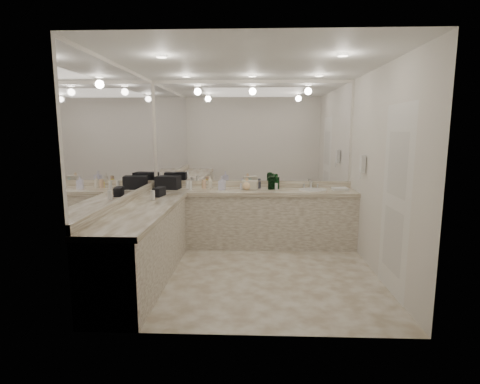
{
  "coord_description": "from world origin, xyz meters",
  "views": [
    {
      "loc": [
        0.04,
        -4.6,
        1.81
      ],
      "look_at": [
        -0.15,
        0.4,
        0.99
      ],
      "focal_mm": 28.0,
      "sensor_mm": 36.0,
      "label": 1
    }
  ],
  "objects_px": {
    "wall_phone": "(363,164)",
    "black_toiletry_bag": "(168,182)",
    "cream_cosmetic_case": "(250,185)",
    "soap_bottle_b": "(222,183)",
    "sink": "(313,190)",
    "hand_towel": "(340,189)",
    "soap_bottle_a": "(210,182)",
    "soap_bottle_c": "(247,184)"
  },
  "relations": [
    {
      "from": "soap_bottle_b",
      "to": "soap_bottle_c",
      "type": "relative_size",
      "value": 1.14
    },
    {
      "from": "soap_bottle_a",
      "to": "black_toiletry_bag",
      "type": "bearing_deg",
      "value": -173.91
    },
    {
      "from": "cream_cosmetic_case",
      "to": "soap_bottle_b",
      "type": "bearing_deg",
      "value": -164.08
    },
    {
      "from": "cream_cosmetic_case",
      "to": "hand_towel",
      "type": "bearing_deg",
      "value": 7.06
    },
    {
      "from": "wall_phone",
      "to": "black_toiletry_bag",
      "type": "distance_m",
      "value": 2.95
    },
    {
      "from": "sink",
      "to": "wall_phone",
      "type": "bearing_deg",
      "value": -39.57
    },
    {
      "from": "wall_phone",
      "to": "black_toiletry_bag",
      "type": "bearing_deg",
      "value": 169.76
    },
    {
      "from": "soap_bottle_a",
      "to": "sink",
      "type": "bearing_deg",
      "value": -3.21
    },
    {
      "from": "cream_cosmetic_case",
      "to": "soap_bottle_c",
      "type": "relative_size",
      "value": 1.23
    },
    {
      "from": "wall_phone",
      "to": "soap_bottle_b",
      "type": "bearing_deg",
      "value": 167.65
    },
    {
      "from": "soap_bottle_c",
      "to": "soap_bottle_b",
      "type": "bearing_deg",
      "value": -174.92
    },
    {
      "from": "soap_bottle_b",
      "to": "cream_cosmetic_case",
      "type": "bearing_deg",
      "value": 8.26
    },
    {
      "from": "hand_towel",
      "to": "soap_bottle_b",
      "type": "height_order",
      "value": "soap_bottle_b"
    },
    {
      "from": "soap_bottle_b",
      "to": "black_toiletry_bag",
      "type": "bearing_deg",
      "value": 174.79
    },
    {
      "from": "sink",
      "to": "cream_cosmetic_case",
      "type": "height_order",
      "value": "cream_cosmetic_case"
    },
    {
      "from": "soap_bottle_a",
      "to": "wall_phone",
      "type": "bearing_deg",
      "value": -14.88
    },
    {
      "from": "cream_cosmetic_case",
      "to": "black_toiletry_bag",
      "type": "bearing_deg",
      "value": -173.06
    },
    {
      "from": "wall_phone",
      "to": "hand_towel",
      "type": "distance_m",
      "value": 0.68
    },
    {
      "from": "cream_cosmetic_case",
      "to": "soap_bottle_a",
      "type": "distance_m",
      "value": 0.64
    },
    {
      "from": "hand_towel",
      "to": "soap_bottle_a",
      "type": "relative_size",
      "value": 1.23
    },
    {
      "from": "sink",
      "to": "soap_bottle_b",
      "type": "bearing_deg",
      "value": -177.65
    },
    {
      "from": "sink",
      "to": "wall_phone",
      "type": "height_order",
      "value": "wall_phone"
    },
    {
      "from": "soap_bottle_a",
      "to": "hand_towel",
      "type": "bearing_deg",
      "value": -2.84
    },
    {
      "from": "wall_phone",
      "to": "soap_bottle_a",
      "type": "relative_size",
      "value": 1.25
    },
    {
      "from": "sink",
      "to": "soap_bottle_c",
      "type": "height_order",
      "value": "soap_bottle_c"
    },
    {
      "from": "black_toiletry_bag",
      "to": "hand_towel",
      "type": "height_order",
      "value": "black_toiletry_bag"
    },
    {
      "from": "wall_phone",
      "to": "hand_towel",
      "type": "relative_size",
      "value": 1.02
    },
    {
      "from": "black_toiletry_bag",
      "to": "soap_bottle_b",
      "type": "xyz_separation_m",
      "value": [
        0.86,
        -0.08,
        0.0
      ]
    },
    {
      "from": "black_toiletry_bag",
      "to": "cream_cosmetic_case",
      "type": "xyz_separation_m",
      "value": [
        1.29,
        -0.02,
        -0.04
      ]
    },
    {
      "from": "sink",
      "to": "black_toiletry_bag",
      "type": "relative_size",
      "value": 1.22
    },
    {
      "from": "cream_cosmetic_case",
      "to": "soap_bottle_c",
      "type": "bearing_deg",
      "value": -139.67
    },
    {
      "from": "cream_cosmetic_case",
      "to": "soap_bottle_c",
      "type": "height_order",
      "value": "soap_bottle_c"
    },
    {
      "from": "hand_towel",
      "to": "soap_bottle_b",
      "type": "xyz_separation_m",
      "value": [
        -1.83,
        -0.05,
        0.09
      ]
    },
    {
      "from": "wall_phone",
      "to": "black_toiletry_bag",
      "type": "relative_size",
      "value": 0.66
    },
    {
      "from": "sink",
      "to": "hand_towel",
      "type": "xyz_separation_m",
      "value": [
        0.42,
        -0.01,
        0.02
      ]
    },
    {
      "from": "black_toiletry_bag",
      "to": "sink",
      "type": "bearing_deg",
      "value": -0.52
    },
    {
      "from": "wall_phone",
      "to": "soap_bottle_c",
      "type": "bearing_deg",
      "value": 163.74
    },
    {
      "from": "sink",
      "to": "hand_towel",
      "type": "relative_size",
      "value": 1.86
    },
    {
      "from": "wall_phone",
      "to": "hand_towel",
      "type": "height_order",
      "value": "wall_phone"
    },
    {
      "from": "soap_bottle_a",
      "to": "soap_bottle_b",
      "type": "distance_m",
      "value": 0.25
    },
    {
      "from": "cream_cosmetic_case",
      "to": "hand_towel",
      "type": "distance_m",
      "value": 1.41
    },
    {
      "from": "wall_phone",
      "to": "cream_cosmetic_case",
      "type": "bearing_deg",
      "value": 162.39
    }
  ]
}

